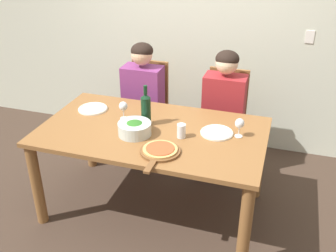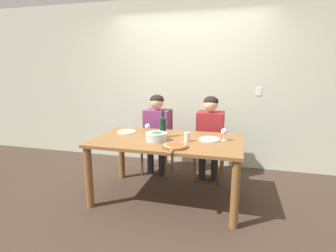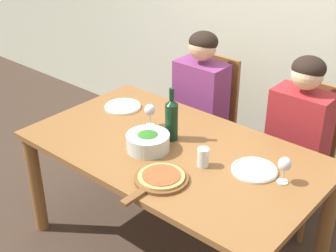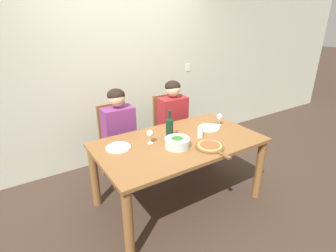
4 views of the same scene
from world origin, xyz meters
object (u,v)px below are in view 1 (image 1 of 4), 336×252
(wine_bottle, at_px, (146,109))
(dinner_plate_right, at_px, (217,132))
(chair_right, at_px, (224,118))
(dinner_plate_left, at_px, (93,109))
(wine_glass_left, at_px, (123,107))
(broccoli_bowl, at_px, (135,128))
(person_man, at_px, (224,103))
(chair_left, at_px, (147,108))
(water_tumbler, at_px, (181,131))
(wine_glass_right, at_px, (240,124))
(pizza_on_board, at_px, (160,151))
(person_woman, at_px, (142,92))

(wine_bottle, height_order, dinner_plate_right, wine_bottle)
(chair_right, distance_m, dinner_plate_left, 1.27)
(wine_bottle, relative_size, wine_glass_left, 2.21)
(chair_right, relative_size, broccoli_bowl, 3.86)
(chair_right, bearing_deg, person_man, -90.00)
(chair_left, height_order, water_tumbler, chair_left)
(dinner_plate_left, xyz_separation_m, wine_glass_right, (1.27, -0.09, 0.10))
(dinner_plate_right, xyz_separation_m, wine_glass_right, (0.17, 0.00, 0.10))
(wine_bottle, xyz_separation_m, broccoli_bowl, (-0.03, -0.18, -0.09))
(broccoli_bowl, height_order, dinner_plate_right, broccoli_bowl)
(wine_bottle, height_order, pizza_on_board, wine_bottle)
(person_woman, xyz_separation_m, pizza_on_board, (0.54, -1.06, 0.05))
(chair_right, relative_size, wine_bottle, 2.95)
(chair_right, relative_size, person_man, 0.81)
(dinner_plate_right, height_order, pizza_on_board, pizza_on_board)
(person_woman, xyz_separation_m, dinner_plate_left, (-0.24, -0.56, 0.04))
(person_man, xyz_separation_m, wine_bottle, (-0.50, -0.68, 0.17))
(dinner_plate_left, bearing_deg, water_tumbler, -15.28)
(water_tumbler, bearing_deg, chair_right, 78.85)
(chair_left, distance_m, dinner_plate_right, 1.19)
(wine_bottle, bearing_deg, person_woman, 113.59)
(dinner_plate_left, height_order, pizza_on_board, pizza_on_board)
(chair_right, height_order, wine_bottle, wine_bottle)
(dinner_plate_right, relative_size, pizza_on_board, 0.59)
(broccoli_bowl, bearing_deg, pizza_on_board, -36.42)
(dinner_plate_right, relative_size, water_tumbler, 2.32)
(broccoli_bowl, xyz_separation_m, pizza_on_board, (0.27, -0.20, -0.04))
(wine_glass_right, bearing_deg, chair_left, 143.29)
(person_woman, xyz_separation_m, water_tumbler, (0.62, -0.79, 0.09))
(dinner_plate_left, height_order, wine_glass_left, wine_glass_left)
(chair_left, height_order, wine_glass_left, chair_left)
(person_woman, bearing_deg, chair_right, 8.39)
(chair_left, bearing_deg, person_man, -8.39)
(person_woman, xyz_separation_m, person_man, (0.80, 0.00, 0.00))
(pizza_on_board, bearing_deg, wine_bottle, 122.59)
(person_man, bearing_deg, chair_right, 90.00)
(pizza_on_board, bearing_deg, chair_right, 77.41)
(dinner_plate_left, height_order, water_tumbler, water_tumbler)
(chair_right, bearing_deg, wine_glass_right, -73.25)
(person_woman, xyz_separation_m, broccoli_bowl, (0.27, -0.86, 0.08))
(chair_left, distance_m, dinner_plate_left, 0.76)
(broccoli_bowl, relative_size, wine_glass_right, 1.69)
(wine_glass_left, bearing_deg, wine_bottle, -11.01)
(chair_left, xyz_separation_m, person_woman, (-0.00, -0.12, 0.22))
(dinner_plate_left, bearing_deg, wine_bottle, -12.38)
(pizza_on_board, height_order, wine_glass_left, wine_glass_left)
(person_man, relative_size, broccoli_bowl, 4.78)
(chair_left, bearing_deg, wine_bottle, -69.61)
(chair_left, relative_size, wine_glass_right, 6.53)
(person_woman, xyz_separation_m, wine_glass_left, (0.08, -0.63, 0.14))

